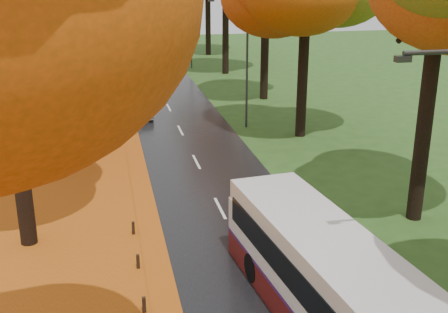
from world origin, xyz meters
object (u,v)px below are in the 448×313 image
object	(u,v)px
streetlamp_mid	(243,52)
car_silver	(131,84)
car_dark	(129,78)
bus	(333,286)
streetlamp_far	(188,20)
car_white	(137,107)

from	to	relation	value
streetlamp_mid	car_silver	world-z (taller)	streetlamp_mid
car_dark	car_silver	bearing A→B (deg)	-81.90
streetlamp_mid	bus	xyz separation A→B (m)	(-2.67, -20.87, -3.22)
streetlamp_far	bus	distance (m)	43.07
streetlamp_mid	bus	bearing A→B (deg)	-97.28
bus	car_dark	distance (m)	36.04
streetlamp_mid	car_white	size ratio (longest dim) A/B	2.12
streetlamp_far	car_white	distance (m)	19.59
car_silver	streetlamp_far	bearing A→B (deg)	52.51
streetlamp_far	car_dark	bearing A→B (deg)	-131.90
streetlamp_mid	car_silver	size ratio (longest dim) A/B	1.98
bus	car_silver	bearing A→B (deg)	90.26
streetlamp_mid	car_dark	size ratio (longest dim) A/B	1.97
streetlamp_far	bus	world-z (taller)	streetlamp_far
streetlamp_mid	streetlamp_far	size ratio (longest dim) A/B	1.00
streetlamp_mid	bus	distance (m)	21.28
bus	car_white	bearing A→B (deg)	92.24
streetlamp_mid	bus	size ratio (longest dim) A/B	0.74
streetlamp_far	bus	size ratio (longest dim) A/B	0.74
car_silver	car_dark	world-z (taller)	car_silver
car_white	car_dark	distance (m)	11.09
streetlamp_mid	car_white	world-z (taller)	streetlamp_mid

